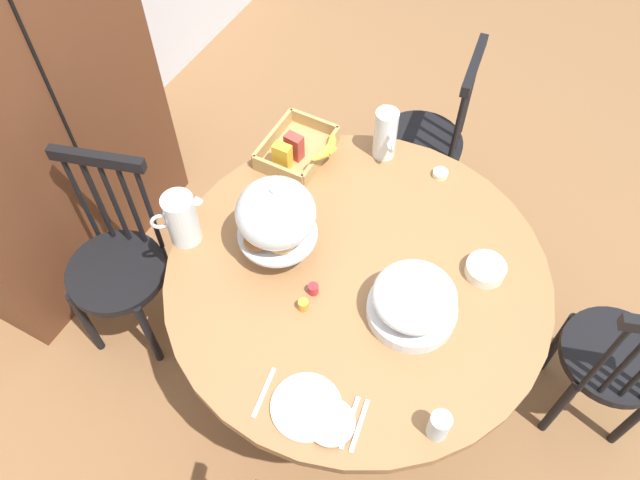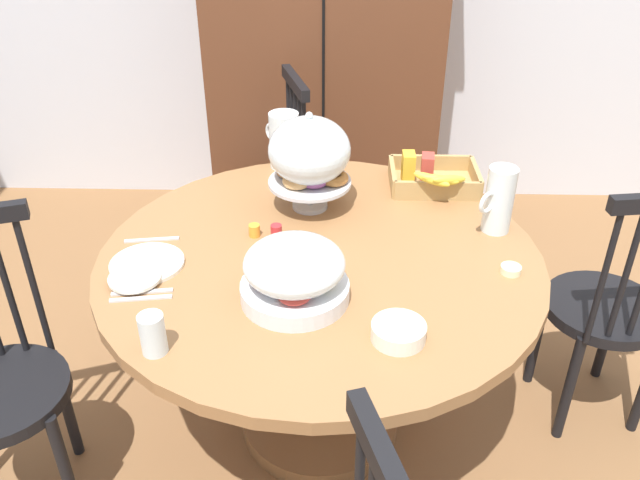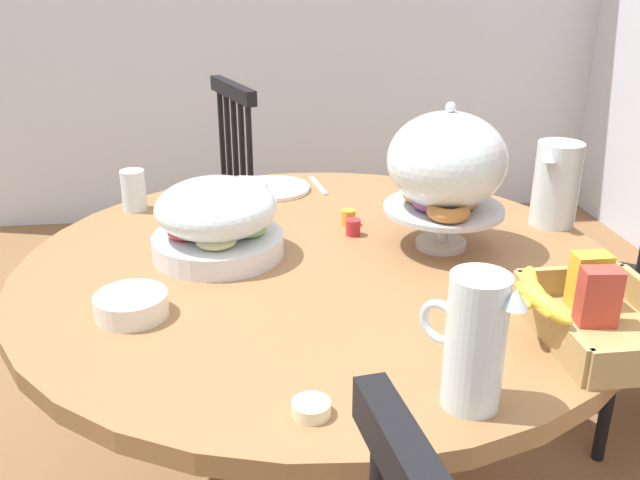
# 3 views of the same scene
# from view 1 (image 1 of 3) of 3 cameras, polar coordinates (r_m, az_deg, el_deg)

# --- Properties ---
(ground_plane) EXTENTS (10.00, 10.00, 0.00)m
(ground_plane) POSITION_cam_1_polar(r_m,az_deg,el_deg) (2.91, 3.23, -9.14)
(ground_plane) COLOR brown
(wooden_armoire) EXTENTS (1.18, 0.60, 1.96)m
(wooden_armoire) POSITION_cam_1_polar(r_m,az_deg,el_deg) (2.77, -26.77, 12.39)
(wooden_armoire) COLOR brown
(wooden_armoire) RESTS_ON ground_plane
(dining_table) EXTENTS (1.36, 1.36, 0.74)m
(dining_table) POSITION_cam_1_polar(r_m,az_deg,el_deg) (2.37, 3.21, -5.38)
(dining_table) COLOR olive
(dining_table) RESTS_ON ground_plane
(windsor_chair_near_window) EXTENTS (0.40, 0.40, 0.97)m
(windsor_chair_near_window) POSITION_cam_1_polar(r_m,az_deg,el_deg) (3.05, 9.48, 8.59)
(windsor_chair_near_window) COLOR black
(windsor_chair_near_window) RESTS_ON ground_plane
(windsor_chair_by_cabinet) EXTENTS (0.42, 0.42, 0.97)m
(windsor_chair_by_cabinet) POSITION_cam_1_polar(r_m,az_deg,el_deg) (2.70, -17.75, -2.31)
(windsor_chair_by_cabinet) COLOR black
(windsor_chair_by_cabinet) RESTS_ON ground_plane
(windsor_chair_far_side) EXTENTS (0.42, 0.43, 0.97)m
(windsor_chair_far_side) POSITION_cam_1_polar(r_m,az_deg,el_deg) (2.61, 25.11, -9.91)
(windsor_chair_far_side) COLOR black
(windsor_chair_far_side) RESTS_ON ground_plane
(pastry_stand_with_dome) EXTENTS (0.28, 0.28, 0.34)m
(pastry_stand_with_dome) POSITION_cam_1_polar(r_m,az_deg,el_deg) (2.12, -3.99, 2.18)
(pastry_stand_with_dome) COLOR silver
(pastry_stand_with_dome) RESTS_ON dining_table
(fruit_platter_covered) EXTENTS (0.30, 0.30, 0.18)m
(fruit_platter_covered) POSITION_cam_1_polar(r_m,az_deg,el_deg) (2.08, 8.45, -5.46)
(fruit_platter_covered) COLOR silver
(fruit_platter_covered) RESTS_ON dining_table
(orange_juice_pitcher) EXTENTS (0.15, 0.13, 0.22)m
(orange_juice_pitcher) POSITION_cam_1_polar(r_m,az_deg,el_deg) (2.51, 5.91, 9.34)
(orange_juice_pitcher) COLOR silver
(orange_juice_pitcher) RESTS_ON dining_table
(milk_pitcher) EXTENTS (0.15, 0.16, 0.21)m
(milk_pitcher) POSITION_cam_1_polar(r_m,az_deg,el_deg) (2.28, -12.34, 1.72)
(milk_pitcher) COLOR silver
(milk_pitcher) RESTS_ON dining_table
(cereal_basket) EXTENTS (0.32, 0.30, 0.12)m
(cereal_basket) POSITION_cam_1_polar(r_m,az_deg,el_deg) (2.52, -1.91, 8.16)
(cereal_basket) COLOR tan
(cereal_basket) RESTS_ON dining_table
(china_plate_large) EXTENTS (0.22, 0.22, 0.01)m
(china_plate_large) POSITION_cam_1_polar(r_m,az_deg,el_deg) (1.99, -1.25, -14.83)
(china_plate_large) COLOR white
(china_plate_large) RESTS_ON dining_table
(china_plate_small) EXTENTS (0.15, 0.15, 0.01)m
(china_plate_small) POSITION_cam_1_polar(r_m,az_deg,el_deg) (1.96, 0.96, -16.13)
(china_plate_small) COLOR white
(china_plate_small) RESTS_ON china_plate_large
(cereal_bowl) EXTENTS (0.14, 0.14, 0.04)m
(cereal_bowl) POSITION_cam_1_polar(r_m,az_deg,el_deg) (2.27, 14.71, -2.57)
(cereal_bowl) COLOR white
(cereal_bowl) RESTS_ON dining_table
(drinking_glass) EXTENTS (0.06, 0.06, 0.11)m
(drinking_glass) POSITION_cam_1_polar(r_m,az_deg,el_deg) (1.95, 10.69, -16.15)
(drinking_glass) COLOR silver
(drinking_glass) RESTS_ON dining_table
(butter_dish) EXTENTS (0.06, 0.06, 0.02)m
(butter_dish) POSITION_cam_1_polar(r_m,az_deg,el_deg) (2.52, 10.81, 5.91)
(butter_dish) COLOR beige
(butter_dish) RESTS_ON dining_table
(jam_jar_strawberry) EXTENTS (0.04, 0.04, 0.04)m
(jam_jar_strawberry) POSITION_cam_1_polar(r_m,az_deg,el_deg) (2.16, -0.61, -4.45)
(jam_jar_strawberry) COLOR #B7282D
(jam_jar_strawberry) RESTS_ON dining_table
(jam_jar_apricot) EXTENTS (0.04, 0.04, 0.04)m
(jam_jar_apricot) POSITION_cam_1_polar(r_m,az_deg,el_deg) (2.12, -1.51, -5.87)
(jam_jar_apricot) COLOR orange
(jam_jar_apricot) RESTS_ON dining_table
(table_knife) EXTENTS (0.17, 0.04, 0.01)m
(table_knife) POSITION_cam_1_polar(r_m,az_deg,el_deg) (1.98, 2.72, -16.12)
(table_knife) COLOR silver
(table_knife) RESTS_ON dining_table
(dinner_fork) EXTENTS (0.17, 0.04, 0.01)m
(dinner_fork) POSITION_cam_1_polar(r_m,az_deg,el_deg) (1.97, 3.58, -16.39)
(dinner_fork) COLOR silver
(dinner_fork) RESTS_ON dining_table
(soup_spoon) EXTENTS (0.17, 0.04, 0.01)m
(soup_spoon) POSITION_cam_1_polar(r_m,az_deg,el_deg) (2.01, -5.09, -13.55)
(soup_spoon) COLOR silver
(soup_spoon) RESTS_ON dining_table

